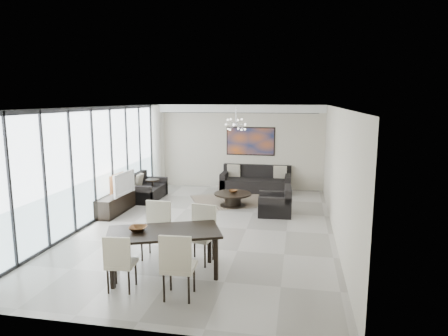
% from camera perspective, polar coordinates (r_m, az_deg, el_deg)
% --- Properties ---
extents(room_shell, '(6.00, 9.00, 2.90)m').
position_cam_1_polar(room_shell, '(9.46, 0.30, -0.17)').
color(room_shell, '#A8A39B').
rests_on(room_shell, ground).
extents(window_wall, '(0.37, 8.95, 2.90)m').
position_cam_1_polar(window_wall, '(10.56, -17.70, 0.52)').
color(window_wall, white).
rests_on(window_wall, floor).
extents(soffit, '(5.98, 0.40, 0.26)m').
position_cam_1_polar(soffit, '(13.63, 1.67, 8.49)').
color(soffit, white).
rests_on(soffit, room_shell).
extents(painting, '(1.68, 0.04, 0.98)m').
position_cam_1_polar(painting, '(13.80, 3.81, 3.83)').
color(painting, '#C6591B').
rests_on(painting, room_shell).
extents(chandelier, '(0.66, 0.66, 0.71)m').
position_cam_1_polar(chandelier, '(11.83, 1.72, 6.24)').
color(chandelier, silver).
rests_on(chandelier, room_shell).
extents(rug, '(2.96, 2.68, 0.01)m').
position_cam_1_polar(rug, '(12.31, 1.41, -4.68)').
color(rug, black).
rests_on(rug, floor).
extents(coffee_table, '(1.09, 1.09, 0.38)m').
position_cam_1_polar(coffee_table, '(11.70, 1.26, -4.40)').
color(coffee_table, black).
rests_on(coffee_table, floor).
extents(bowl_coffee, '(0.27, 0.27, 0.08)m').
position_cam_1_polar(bowl_coffee, '(11.71, 1.32, -3.35)').
color(bowl_coffee, brown).
rests_on(bowl_coffee, coffee_table).
extents(sofa_main, '(2.34, 0.96, 0.85)m').
position_cam_1_polar(sofa_main, '(13.60, 4.59, -2.09)').
color(sofa_main, black).
rests_on(sofa_main, floor).
extents(loveseat, '(0.88, 1.57, 0.78)m').
position_cam_1_polar(loveseat, '(12.72, -11.24, -3.18)').
color(loveseat, black).
rests_on(loveseat, floor).
extents(armchair, '(0.92, 0.97, 0.77)m').
position_cam_1_polar(armchair, '(10.92, 7.46, -5.25)').
color(armchair, black).
rests_on(armchair, floor).
extents(side_table, '(0.44, 0.44, 0.60)m').
position_cam_1_polar(side_table, '(12.76, -10.16, -2.46)').
color(side_table, black).
rests_on(side_table, floor).
extents(tv_console, '(0.47, 1.66, 0.52)m').
position_cam_1_polar(tv_console, '(11.39, -15.23, -4.92)').
color(tv_console, black).
rests_on(tv_console, floor).
extents(television, '(0.22, 1.08, 0.62)m').
position_cam_1_polar(television, '(11.23, -14.55, -2.12)').
color(television, gray).
rests_on(television, tv_console).
extents(dining_table, '(2.17, 1.61, 0.81)m').
position_cam_1_polar(dining_table, '(7.19, -8.58, -9.51)').
color(dining_table, black).
rests_on(dining_table, floor).
extents(dining_chair_sw, '(0.48, 0.48, 0.96)m').
position_cam_1_polar(dining_chair_sw, '(6.78, -14.73, -12.54)').
color(dining_chair_sw, beige).
rests_on(dining_chair_sw, floor).
extents(dining_chair_se, '(0.52, 0.52, 1.08)m').
position_cam_1_polar(dining_chair_se, '(6.33, -6.69, -13.21)').
color(dining_chair_se, beige).
rests_on(dining_chair_se, floor).
extents(dining_chair_nw, '(0.52, 0.52, 1.10)m').
position_cam_1_polar(dining_chair_nw, '(8.06, -9.58, -8.05)').
color(dining_chair_nw, beige).
rests_on(dining_chair_nw, floor).
extents(dining_chair_ne, '(0.58, 0.58, 1.09)m').
position_cam_1_polar(dining_chair_ne, '(7.75, -3.21, -8.72)').
color(dining_chair_ne, beige).
rests_on(dining_chair_ne, floor).
extents(bowl_dining, '(0.34, 0.34, 0.08)m').
position_cam_1_polar(bowl_dining, '(7.24, -12.20, -8.46)').
color(bowl_dining, brown).
rests_on(bowl_dining, dining_table).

